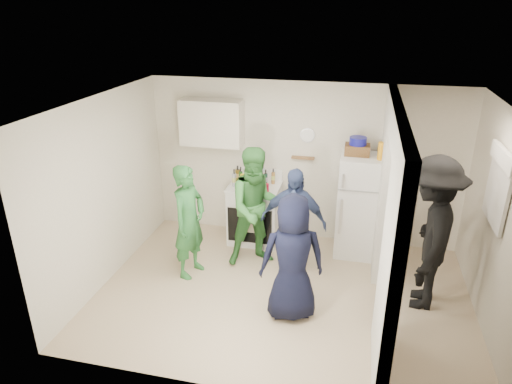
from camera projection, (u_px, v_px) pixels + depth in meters
The scene contains 36 objects.
floor at pixel (282, 294), 6.01m from camera, with size 4.80×4.80×0.00m, color tan.
wall_back at pixel (303, 163), 7.05m from camera, with size 4.80×4.80×0.00m, color silver.
wall_front at pixel (252, 286), 4.00m from camera, with size 4.80×4.80×0.00m, color silver.
wall_left at pixel (105, 191), 6.02m from camera, with size 3.40×3.40×0.00m, color silver.
wall_right at pixel (499, 228), 5.02m from camera, with size 3.40×3.40×0.00m, color silver.
ceiling at pixel (287, 105), 5.04m from camera, with size 4.80×4.80×0.00m, color white.
partition_pier_back at pixel (384, 183), 6.26m from camera, with size 0.12×1.20×2.50m, color silver.
partition_pier_front at pixel (390, 267), 4.29m from camera, with size 0.12×1.20×2.50m, color silver.
partition_header at pixel (398, 129), 4.87m from camera, with size 0.12×1.00×0.40m, color silver.
stove at pixel (255, 213), 7.20m from camera, with size 0.79×0.66×0.94m, color white.
upper_cabinet at pixel (212, 123), 6.95m from camera, with size 0.95×0.34×0.70m, color silver.
fridge at pixel (359, 206), 6.73m from camera, with size 0.63×0.62×1.54m, color white.
wicker_basket at pixel (357, 150), 6.47m from camera, with size 0.35×0.25×0.15m, color brown.
blue_bowl at pixel (358, 141), 6.42m from camera, with size 0.24×0.24×0.11m, color navy.
yellow_cup_stack_top at pixel (381, 151), 6.25m from camera, with size 0.09×0.09×0.25m, color #FEA715.
wall_clock at pixel (307, 135), 6.85m from camera, with size 0.22×0.22×0.03m, color white.
spice_shelf at pixel (303, 158), 6.97m from camera, with size 0.35×0.08×0.03m, color olive.
nook_window at pixel (500, 188), 5.05m from camera, with size 0.03×0.70×0.80m, color black.
nook_window_frame at pixel (498, 188), 5.06m from camera, with size 0.04×0.76×0.86m, color white.
nook_valance at pixel (503, 157), 4.93m from camera, with size 0.04×0.82×0.18m, color white.
yellow_cup_stack_stove at pixel (243, 182), 6.80m from camera, with size 0.09×0.09×0.25m, color yellow.
red_cup at pixel (266, 188), 6.77m from camera, with size 0.09×0.09×0.12m, color #B60C28.
person_green_left at pixel (189, 222), 6.17m from camera, with size 0.59×0.38×1.61m, color #317B33.
person_green_center at pixel (257, 207), 6.43m from camera, with size 0.85×0.66×1.75m, color #3C833A.
person_denim at pixel (293, 223), 6.20m from camera, with size 0.92×0.38×1.56m, color navy.
person_navy at pixel (292, 258), 5.32m from camera, with size 0.77×0.50×1.58m, color black.
person_nook at pixel (429, 234), 5.48m from camera, with size 1.26×0.73×1.95m, color black.
bottle_a at pixel (238, 174), 7.12m from camera, with size 0.08×0.08×0.26m, color brown.
bottle_b at pixel (241, 177), 6.93m from camera, with size 0.06×0.06×0.31m, color #1F4D19.
bottle_c at pixel (252, 174), 7.14m from camera, with size 0.06×0.06×0.25m, color #B3B8C2.
bottle_d at pixel (255, 179), 6.90m from camera, with size 0.06×0.06×0.28m, color #5E3010.
bottle_e at pixel (263, 173), 7.10m from camera, with size 0.08×0.08×0.30m, color silver.
bottle_f at pixel (266, 178), 6.96m from camera, with size 0.06×0.06×0.26m, color #153C2B.
bottle_g at pixel (273, 176), 7.04m from camera, with size 0.06×0.06×0.25m, color #A47135.
bottle_h at pixel (234, 178), 6.93m from camera, with size 0.07×0.07×0.27m, color #90939B.
bottle_i at pixel (259, 174), 7.04m from camera, with size 0.08×0.08×0.31m, color brown.
Camera 1 is at (0.80, -4.97, 3.56)m, focal length 32.00 mm.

